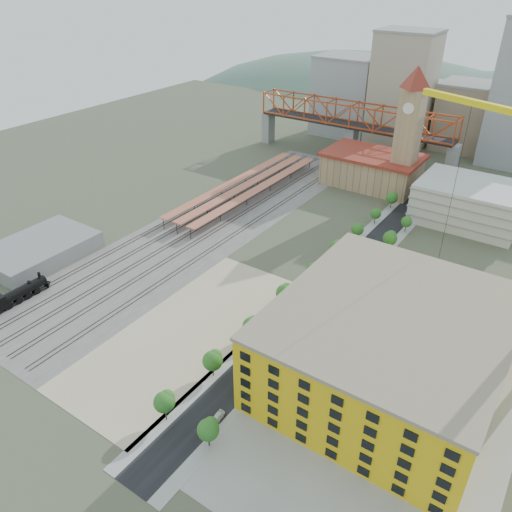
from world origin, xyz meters
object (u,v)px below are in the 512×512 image
Objects in this scene: site_trailer_a at (251,363)px; site_trailer_c at (277,337)px; construction_building at (388,347)px; locomotive at (11,298)px; site_trailer_b at (258,357)px; car_0 at (242,359)px; clock_tower at (410,121)px; site_trailer_d at (310,304)px.

site_trailer_c is (0.00, 10.91, -0.14)m from site_trailer_a.
construction_building is at bearing 19.87° from site_trailer_a.
construction_building reaches higher than locomotive.
site_trailer_b is at bearing 82.95° from site_trailer_a.
car_0 is at bearing 15.17° from locomotive.
site_trailer_c is (0.00, 8.19, 0.04)m from site_trailer_b.
site_trailer_a is at bearing -85.96° from clock_tower.
site_trailer_a is (8.00, -113.19, -27.32)m from clock_tower.
site_trailer_c is at bearing 64.73° from car_0.
site_trailer_d is (8.00, -86.26, -27.37)m from clock_tower.
site_trailer_b is (0.00, 2.72, -0.19)m from site_trailer_a.
construction_building is 30.50m from site_trailer_d.
site_trailer_c is at bearing 22.59° from locomotive.
locomotive is 2.74× the size of site_trailer_b.
site_trailer_a is 1.04× the size of site_trailer_d.
clock_tower is 5.77× the size of site_trailer_c.
clock_tower reaches higher than locomotive.
car_0 is at bearing -130.42° from site_trailer_b.
construction_building is at bearing 35.36° from site_trailer_b.
site_trailer_d reaches higher than site_trailer_b.
construction_building is 96.96m from locomotive.
site_trailer_a is at bearing -76.60° from site_trailer_b.
construction_building is 27.35m from site_trailer_c.
site_trailer_d is (0.00, 24.22, 0.14)m from site_trailer_b.
construction_building is at bearing 21.80° from site_trailer_c.
site_trailer_b is 0.96× the size of site_trailer_c.
car_0 is at bearing 163.06° from site_trailer_a.
locomotive is (-58.00, -129.75, -26.47)m from clock_tower.
construction_building reaches higher than site_trailer_c.
clock_tower is 116.72m from site_trailer_a.
locomotive is (-92.00, -29.76, -7.19)m from construction_building.
site_trailer_a is 2.51× the size of car_0.
site_trailer_c is (-26.00, -2.29, -8.18)m from construction_building.
clock_tower is at bearing 87.00° from site_trailer_a.
site_trailer_c is at bearing 82.95° from site_trailer_a.
clock_tower is 5.98× the size of site_trailer_b.
clock_tower is at bearing 65.92° from locomotive.
site_trailer_b is (66.00, 19.28, -1.03)m from locomotive.
construction_building is 5.22× the size of site_trailer_d.
site_trailer_b reaches higher than car_0.
site_trailer_a is 10.91m from site_trailer_c.
site_trailer_d is (0.00, 16.03, 0.09)m from site_trailer_c.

